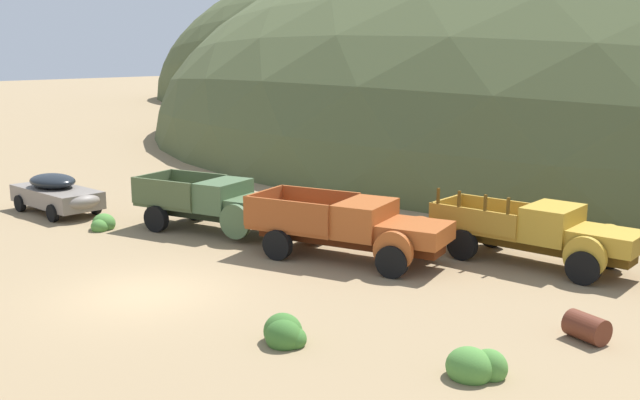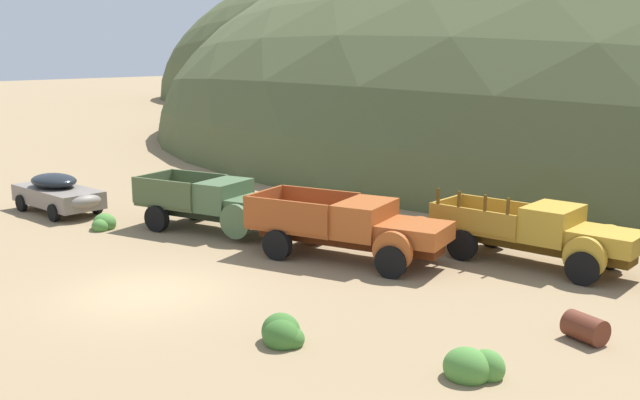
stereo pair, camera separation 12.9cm
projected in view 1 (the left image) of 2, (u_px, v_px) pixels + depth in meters
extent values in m
plane|color=#937A56|center=(145.00, 294.00, 19.05)|extent=(300.00, 300.00, 0.00)
ellipsoid|color=#4C5633|center=(412.00, 102.00, 96.61)|extent=(81.86, 51.76, 40.24)
cube|color=slate|center=(57.00, 196.00, 28.75)|extent=(4.61, 2.46, 0.68)
ellipsoid|color=black|center=(52.00, 181.00, 28.80)|extent=(2.50, 1.93, 0.57)
ellipsoid|color=slate|center=(82.00, 201.00, 27.43)|extent=(1.17, 1.58, 0.61)
cylinder|color=black|center=(53.00, 213.00, 27.26)|extent=(0.70, 0.30, 0.68)
cylinder|color=black|center=(95.00, 206.00, 28.58)|extent=(0.70, 0.30, 0.68)
cylinder|color=black|center=(20.00, 203.00, 29.05)|extent=(0.70, 0.30, 0.68)
cylinder|color=black|center=(62.00, 197.00, 30.37)|extent=(0.70, 0.30, 0.68)
cube|color=#232B1B|center=(213.00, 213.00, 25.78)|extent=(5.47, 1.41, 0.36)
cube|color=#47603D|center=(258.00, 206.00, 24.74)|extent=(1.84, 1.89, 0.55)
cube|color=#B7B2A8|center=(278.00, 210.00, 24.36)|extent=(0.18, 1.21, 0.44)
cylinder|color=#47603D|center=(235.00, 222.00, 24.03)|extent=(1.21, 0.27, 1.20)
cylinder|color=#47603D|center=(269.00, 210.00, 25.81)|extent=(1.21, 0.27, 1.20)
cube|color=#47603D|center=(224.00, 195.00, 25.40)|extent=(1.41, 2.11, 1.05)
cube|color=black|center=(236.00, 191.00, 25.09)|extent=(0.19, 1.71, 0.59)
cube|color=#495735|center=(181.00, 203.00, 26.44)|extent=(2.89, 2.32, 0.12)
cube|color=#495735|center=(161.00, 193.00, 25.44)|extent=(2.73, 0.32, 0.95)
cube|color=#495735|center=(198.00, 184.00, 27.24)|extent=(2.73, 0.32, 0.95)
cube|color=#495735|center=(153.00, 185.00, 26.96)|extent=(0.27, 2.11, 0.95)
cylinder|color=black|center=(270.00, 217.00, 25.91)|extent=(0.98, 0.36, 0.96)
cylinder|color=black|center=(156.00, 219.00, 25.70)|extent=(0.98, 0.36, 0.96)
cylinder|color=black|center=(195.00, 208.00, 27.58)|extent=(0.98, 0.36, 0.96)
cube|color=#51220D|center=(349.00, 238.00, 22.23)|extent=(6.07, 1.57, 0.36)
cube|color=#A34C1E|center=(416.00, 233.00, 21.10)|extent=(2.06, 2.00, 0.55)
cube|color=#B7B2A8|center=(444.00, 237.00, 20.69)|extent=(0.19, 1.27, 0.44)
cylinder|color=#A34C1E|center=(393.00, 252.00, 20.35)|extent=(1.21, 0.29, 1.20)
cylinder|color=#A34C1E|center=(420.00, 235.00, 22.23)|extent=(1.21, 0.29, 1.20)
cube|color=#A34C1E|center=(365.00, 218.00, 21.82)|extent=(1.58, 2.23, 1.05)
cube|color=black|center=(384.00, 214.00, 21.48)|extent=(0.21, 1.79, 0.59)
cube|color=#97471E|center=(303.00, 225.00, 22.95)|extent=(3.22, 2.47, 0.12)
cube|color=#97471E|center=(285.00, 216.00, 21.89)|extent=(3.03, 0.38, 0.95)
cube|color=#97471E|center=(319.00, 203.00, 23.79)|extent=(3.03, 0.38, 0.95)
cube|color=#97471E|center=(265.00, 204.00, 23.52)|extent=(0.30, 2.20, 0.95)
cylinder|color=black|center=(392.00, 262.00, 20.36)|extent=(0.98, 0.37, 0.96)
cylinder|color=black|center=(421.00, 243.00, 22.33)|extent=(0.98, 0.37, 0.96)
cylinder|color=black|center=(278.00, 245.00, 22.16)|extent=(0.98, 0.37, 0.96)
cylinder|color=black|center=(313.00, 229.00, 24.14)|extent=(0.98, 0.37, 0.96)
cube|color=#593D12|center=(533.00, 243.00, 21.71)|extent=(5.96, 1.57, 0.36)
cube|color=#B28928|center=(607.00, 240.00, 20.24)|extent=(2.03, 1.81, 0.55)
cube|color=#B7B2A8|center=(639.00, 246.00, 19.70)|extent=(0.21, 1.11, 0.44)
cylinder|color=#B28928|center=(585.00, 258.00, 19.76)|extent=(1.21, 0.31, 1.20)
cylinder|color=#B28928|center=(608.00, 244.00, 21.18)|extent=(1.21, 0.31, 1.20)
cube|color=#B28928|center=(552.00, 223.00, 21.21)|extent=(1.57, 1.99, 1.05)
cube|color=black|center=(573.00, 219.00, 20.78)|extent=(0.23, 1.57, 0.59)
cube|color=#A47826|center=(485.00, 227.00, 22.68)|extent=(3.18, 2.26, 0.12)
cube|color=#A47826|center=(471.00, 220.00, 21.88)|extent=(2.97, 0.44, 0.70)
cube|color=#A47826|center=(500.00, 210.00, 23.32)|extent=(2.97, 0.44, 0.70)
cube|color=#A47826|center=(447.00, 208.00, 23.51)|extent=(0.32, 1.93, 0.70)
cube|color=#593D12|center=(438.00, 196.00, 22.51)|extent=(0.09, 0.09, 0.50)
cube|color=#593D12|center=(459.00, 199.00, 22.04)|extent=(0.09, 0.09, 0.50)
cube|color=#593D12|center=(485.00, 203.00, 21.48)|extent=(0.09, 0.09, 0.50)
cube|color=#593D12|center=(508.00, 206.00, 21.00)|extent=(0.09, 0.09, 0.50)
cylinder|color=black|center=(583.00, 268.00, 19.77)|extent=(0.99, 0.39, 0.96)
cylinder|color=black|center=(608.00, 253.00, 21.28)|extent=(0.99, 0.39, 0.96)
cylinder|color=black|center=(462.00, 245.00, 22.17)|extent=(0.99, 0.39, 0.96)
cylinder|color=black|center=(492.00, 233.00, 23.68)|extent=(0.99, 0.39, 0.96)
cylinder|color=#5B2819|center=(587.00, 327.00, 15.90)|extent=(1.08, 0.94, 0.61)
ellipsoid|color=#3D702D|center=(283.00, 332.00, 15.85)|extent=(0.91, 0.82, 0.84)
ellipsoid|color=#3D702D|center=(283.00, 336.00, 15.66)|extent=(0.84, 0.76, 0.77)
ellipsoid|color=#3D702D|center=(291.00, 338.00, 15.69)|extent=(0.72, 0.65, 0.56)
ellipsoid|color=#4C8438|center=(489.00, 367.00, 14.14)|extent=(0.73, 0.66, 0.72)
ellipsoid|color=#4C8438|center=(469.00, 367.00, 14.08)|extent=(0.96, 0.86, 0.80)
ellipsoid|color=#4C8438|center=(475.00, 370.00, 14.04)|extent=(0.68, 0.62, 0.70)
ellipsoid|color=#4C8438|center=(104.00, 223.00, 26.20)|extent=(0.88, 0.80, 0.73)
ellipsoid|color=#4C8438|center=(99.00, 227.00, 25.89)|extent=(0.64, 0.58, 0.55)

